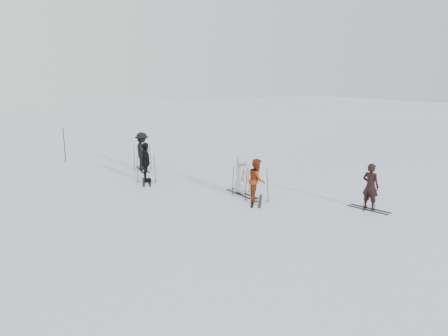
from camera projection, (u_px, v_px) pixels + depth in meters
name	position (u px, v px, depth m)	size (l,w,h in m)	color
ground	(237.00, 197.00, 17.40)	(120.00, 120.00, 0.00)	silver
skier_near_dark	(370.00, 187.00, 15.63)	(0.61, 0.40, 1.68)	black
skier_red	(257.00, 181.00, 16.66)	(0.80, 0.62, 1.64)	maroon
skier_grey	(241.00, 175.00, 17.73)	(0.77, 0.50, 1.58)	#B0B7BA
skier_uphill_left	(146.00, 163.00, 19.57)	(1.05, 0.44, 1.79)	black
skier_uphill_far	(142.00, 151.00, 22.14)	(1.23, 0.70, 1.90)	black
skis_near_dark	(370.00, 194.00, 15.68)	(0.85, 1.61, 1.18)	black
skis_red	(257.00, 184.00, 16.69)	(0.97, 1.83, 1.34)	black
skis_grey	(241.00, 179.00, 17.76)	(0.92, 1.74, 1.27)	black
skis_uphill_left	(146.00, 169.00, 19.63)	(0.91, 1.72, 1.26)	black
skis_uphill_far	(142.00, 157.00, 22.20)	(0.98, 1.85, 1.35)	black
piste_marker	(64.00, 145.00, 24.15)	(0.04, 0.04, 1.90)	black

